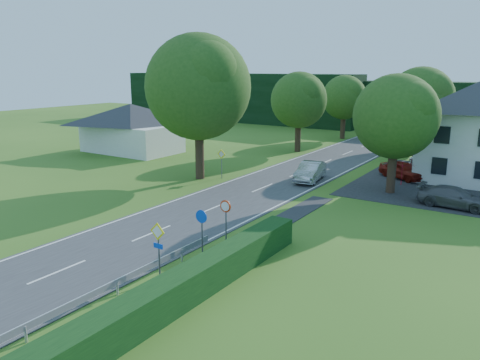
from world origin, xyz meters
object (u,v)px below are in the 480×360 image
Objects in this scene: moving_car at (310,172)px; parked_car_red at (403,170)px; parked_car_grey at (455,197)px; parked_car_silver_a at (440,164)px; parasol at (402,173)px; motorcycle at (315,168)px; streetlight at (396,129)px.

moving_car is 7.77m from parked_car_red.
parked_car_silver_a is at bearing 19.21° from parked_car_grey.
parked_car_grey is (11.02, -1.59, -0.09)m from moving_car.
parked_car_silver_a is (8.17, 8.91, 0.05)m from moving_car.
parasol reaches higher than parked_car_red.
parasol is (6.56, 2.56, 0.19)m from moving_car.
motorcycle is at bearing 74.64° from parked_car_grey.
parked_car_red is (-0.01, 3.00, -3.71)m from streetlight.
parked_car_grey is at bearing -112.51° from parked_car_red.
parked_car_red is at bearing 26.90° from motorcycle.
parked_car_red is at bearing 41.61° from parked_car_grey.
streetlight is at bearing -129.06° from parasol.
parasol is (-1.61, -6.35, 0.15)m from parked_car_silver_a.
parked_car_silver_a reaches higher than moving_car.
parked_car_grey reaches higher than motorcycle.
parasol is at bearing 7.75° from motorcycle.
motorcycle is (-6.78, 0.64, -3.95)m from streetlight.
streetlight is 7.87m from motorcycle.
parked_car_silver_a is (8.92, 6.36, 0.33)m from motorcycle.
parked_car_silver_a is at bearing 73.01° from streetlight.
streetlight reaches higher than parked_car_silver_a.
parasol is at bearing 50.94° from streetlight.
parked_car_red is (6.02, 4.91, -0.05)m from moving_car.
parked_car_red is at bearing 155.10° from parked_car_silver_a.
parked_car_silver_a is 6.55m from parasol.
parked_car_grey is at bearing -161.40° from parked_car_silver_a.
streetlight is 8.16m from parked_car_silver_a.
motorcycle is at bearing 96.63° from moving_car.
parked_car_red is at bearing 90.28° from streetlight.
moving_car is 2.17× the size of parasol.
parked_car_silver_a is (2.15, 4.00, 0.10)m from parked_car_red.
streetlight is at bearing -149.83° from parked_car_red.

